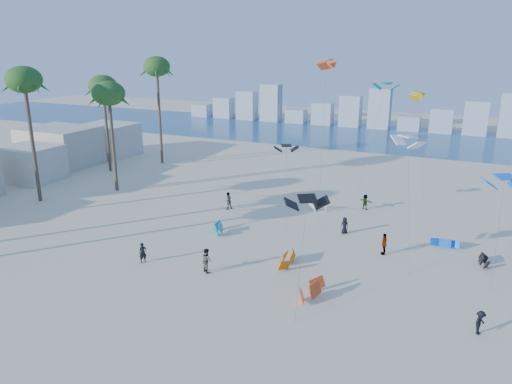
% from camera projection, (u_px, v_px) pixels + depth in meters
% --- Properties ---
extents(ground, '(220.00, 220.00, 0.00)m').
position_uv_depth(ground, '(111.00, 319.00, 30.95)').
color(ground, beige).
rests_on(ground, ground).
extents(ocean, '(220.00, 220.00, 0.00)m').
position_uv_depth(ocean, '(361.00, 136.00, 93.51)').
color(ocean, navy).
rests_on(ocean, ground).
extents(kitesurfer_near, '(0.70, 0.73, 1.69)m').
position_uv_depth(kitesurfer_near, '(143.00, 253.00, 38.74)').
color(kitesurfer_near, black).
rests_on(kitesurfer_near, ground).
extents(kitesurfer_mid, '(1.18, 1.11, 1.92)m').
position_uv_depth(kitesurfer_mid, '(207.00, 260.00, 37.14)').
color(kitesurfer_mid, gray).
rests_on(kitesurfer_mid, ground).
extents(kitesurfers_far, '(31.63, 21.49, 1.90)m').
position_uv_depth(kitesurfers_far, '(354.00, 228.00, 44.04)').
color(kitesurfers_far, black).
rests_on(kitesurfers_far, ground).
extents(grounded_kites, '(23.80, 20.66, 1.02)m').
position_uv_depth(grounded_kites, '(327.00, 250.00, 40.31)').
color(grounded_kites, '#0D8A9C').
rests_on(grounded_kites, ground).
extents(flying_kites, '(25.45, 32.35, 17.50)m').
position_uv_depth(flying_kites, '(413.00, 120.00, 41.94)').
color(flying_kites, black).
rests_on(flying_kites, ground).
extents(palm_row, '(10.88, 44.80, 15.48)m').
position_uv_depth(palm_row, '(38.00, 99.00, 50.62)').
color(palm_row, brown).
rests_on(palm_row, ground).
extents(beachfront_buildings, '(11.50, 43.00, 6.00)m').
position_uv_depth(beachfront_buildings, '(13.00, 161.00, 61.66)').
color(beachfront_buildings, beige).
rests_on(beachfront_buildings, ground).
extents(distant_skyline, '(85.00, 3.00, 8.40)m').
position_uv_depth(distant_skyline, '(367.00, 113.00, 101.77)').
color(distant_skyline, '#9EADBF').
rests_on(distant_skyline, ground).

